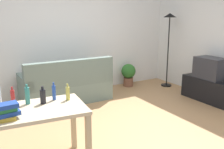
{
  "coord_description": "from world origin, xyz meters",
  "views": [
    {
      "loc": [
        -2.04,
        -3.18,
        1.78
      ],
      "look_at": [
        0.1,
        0.5,
        0.75
      ],
      "focal_mm": 39.96,
      "sensor_mm": 36.0,
      "label": 1
    }
  ],
  "objects_px": {
    "couch": "(67,87)",
    "tv_stand": "(208,89)",
    "potted_plant": "(128,73)",
    "bottle_squat": "(68,93)",
    "desk": "(31,118)",
    "book_stack": "(5,111)",
    "tv": "(211,68)",
    "bottle_blue": "(54,92)",
    "torchiere_lamp": "(169,30)",
    "bottle_tall": "(27,95)",
    "bottle_dark": "(43,96)",
    "bottle_red": "(13,97)"
  },
  "relations": [
    {
      "from": "torchiere_lamp",
      "to": "bottle_squat",
      "type": "xyz_separation_m",
      "value": [
        -3.3,
        -1.84,
        -0.57
      ]
    },
    {
      "from": "tv",
      "to": "bottle_blue",
      "type": "xyz_separation_m",
      "value": [
        -3.45,
        -0.47,
        0.15
      ]
    },
    {
      "from": "tv_stand",
      "to": "tv",
      "type": "bearing_deg",
      "value": -90.0
    },
    {
      "from": "torchiere_lamp",
      "to": "couch",
      "type": "bearing_deg",
      "value": 176.51
    },
    {
      "from": "tv_stand",
      "to": "potted_plant",
      "type": "bearing_deg",
      "value": 26.02
    },
    {
      "from": "tv_stand",
      "to": "bottle_squat",
      "type": "xyz_separation_m",
      "value": [
        -3.3,
        -0.56,
        0.61
      ]
    },
    {
      "from": "bottle_red",
      "to": "bottle_blue",
      "type": "relative_size",
      "value": 1.01
    },
    {
      "from": "couch",
      "to": "bottle_tall",
      "type": "relative_size",
      "value": 7.5
    },
    {
      "from": "bottle_squat",
      "to": "tv_stand",
      "type": "bearing_deg",
      "value": 9.57
    },
    {
      "from": "desk",
      "to": "bottle_dark",
      "type": "height_order",
      "value": "bottle_dark"
    },
    {
      "from": "bottle_dark",
      "to": "book_stack",
      "type": "height_order",
      "value": "bottle_dark"
    },
    {
      "from": "bottle_blue",
      "to": "bottle_squat",
      "type": "bearing_deg",
      "value": -30.59
    },
    {
      "from": "bottle_tall",
      "to": "bottle_dark",
      "type": "xyz_separation_m",
      "value": [
        0.16,
        -0.08,
        -0.01
      ]
    },
    {
      "from": "potted_plant",
      "to": "bottle_squat",
      "type": "height_order",
      "value": "bottle_squat"
    },
    {
      "from": "couch",
      "to": "torchiere_lamp",
      "type": "xyz_separation_m",
      "value": [
        2.6,
        -0.16,
        1.11
      ]
    },
    {
      "from": "desk",
      "to": "bottle_squat",
      "type": "relative_size",
      "value": 6.22
    },
    {
      "from": "tv_stand",
      "to": "potted_plant",
      "type": "distance_m",
      "value": 1.95
    },
    {
      "from": "book_stack",
      "to": "tv_stand",
      "type": "bearing_deg",
      "value": 11.16
    },
    {
      "from": "couch",
      "to": "tv_stand",
      "type": "distance_m",
      "value": 2.98
    },
    {
      "from": "tv_stand",
      "to": "desk",
      "type": "distance_m",
      "value": 3.85
    },
    {
      "from": "tv",
      "to": "torchiere_lamp",
      "type": "xyz_separation_m",
      "value": [
        -0.0,
        1.28,
        0.71
      ]
    },
    {
      "from": "couch",
      "to": "bottle_dark",
      "type": "relative_size",
      "value": 8.57
    },
    {
      "from": "bottle_red",
      "to": "bottle_squat",
      "type": "bearing_deg",
      "value": -12.53
    },
    {
      "from": "couch",
      "to": "bottle_red",
      "type": "distance_m",
      "value": 2.34
    },
    {
      "from": "couch",
      "to": "torchiere_lamp",
      "type": "bearing_deg",
      "value": 176.51
    },
    {
      "from": "couch",
      "to": "bottle_blue",
      "type": "relative_size",
      "value": 8.15
    },
    {
      "from": "desk",
      "to": "bottle_dark",
      "type": "bearing_deg",
      "value": 37.56
    },
    {
      "from": "desk",
      "to": "bottle_blue",
      "type": "bearing_deg",
      "value": 33.46
    },
    {
      "from": "couch",
      "to": "book_stack",
      "type": "distance_m",
      "value": 2.71
    },
    {
      "from": "couch",
      "to": "bottle_tall",
      "type": "height_order",
      "value": "bottle_tall"
    },
    {
      "from": "couch",
      "to": "tv_stand",
      "type": "relative_size",
      "value": 1.63
    },
    {
      "from": "tv",
      "to": "potted_plant",
      "type": "height_order",
      "value": "tv"
    },
    {
      "from": "bottle_tall",
      "to": "book_stack",
      "type": "xyz_separation_m",
      "value": [
        -0.28,
        -0.34,
        -0.02
      ]
    },
    {
      "from": "tv",
      "to": "bottle_red",
      "type": "height_order",
      "value": "bottle_red"
    },
    {
      "from": "tv_stand",
      "to": "bottle_blue",
      "type": "xyz_separation_m",
      "value": [
        -3.45,
        -0.47,
        0.61
      ]
    },
    {
      "from": "tv",
      "to": "book_stack",
      "type": "xyz_separation_m",
      "value": [
        -4.04,
        -0.8,
        0.15
      ]
    },
    {
      "from": "bottle_tall",
      "to": "bottle_blue",
      "type": "relative_size",
      "value": 1.09
    },
    {
      "from": "bottle_dark",
      "to": "bottle_squat",
      "type": "height_order",
      "value": "bottle_dark"
    },
    {
      "from": "couch",
      "to": "torchiere_lamp",
      "type": "relative_size",
      "value": 0.99
    },
    {
      "from": "torchiere_lamp",
      "to": "bottle_tall",
      "type": "bearing_deg",
      "value": -155.19
    },
    {
      "from": "tv_stand",
      "to": "bottle_red",
      "type": "distance_m",
      "value": 3.98
    },
    {
      "from": "tv",
      "to": "bottle_red",
      "type": "distance_m",
      "value": 3.94
    },
    {
      "from": "couch",
      "to": "tv_stand",
      "type": "bearing_deg",
      "value": 151.05
    },
    {
      "from": "potted_plant",
      "to": "bottle_squat",
      "type": "xyz_separation_m",
      "value": [
        -2.45,
        -2.31,
        0.52
      ]
    },
    {
      "from": "tv_stand",
      "to": "tv",
      "type": "distance_m",
      "value": 0.46
    },
    {
      "from": "couch",
      "to": "bottle_blue",
      "type": "height_order",
      "value": "bottle_blue"
    },
    {
      "from": "bottle_dark",
      "to": "bottle_blue",
      "type": "xyz_separation_m",
      "value": [
        0.15,
        0.06,
        0.01
      ]
    },
    {
      "from": "tv",
      "to": "potted_plant",
      "type": "bearing_deg",
      "value": 26.11
    },
    {
      "from": "potted_plant",
      "to": "book_stack",
      "type": "relative_size",
      "value": 2.03
    },
    {
      "from": "bottle_squat",
      "to": "bottle_red",
      "type": "bearing_deg",
      "value": 167.47
    }
  ]
}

